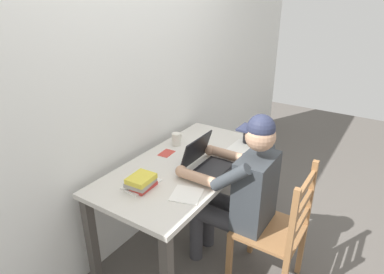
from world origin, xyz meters
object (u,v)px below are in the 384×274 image
(wooden_chair, at_px, (277,231))
(coffee_mug_white, at_px, (176,139))
(computer_mouse, at_px, (227,154))
(coffee_mug_dark, at_px, (248,138))
(desk, at_px, (186,174))
(landscape_photo_print, at_px, (167,153))
(book_stack_main, at_px, (142,182))
(seated_person, at_px, (241,189))
(laptop, at_px, (207,162))

(wooden_chair, xyz_separation_m, coffee_mug_white, (0.22, 0.97, 0.34))
(coffee_mug_white, bearing_deg, computer_mouse, -84.71)
(coffee_mug_dark, bearing_deg, desk, 156.77)
(landscape_photo_print, bearing_deg, book_stack_main, -164.97)
(computer_mouse, relative_size, coffee_mug_white, 0.90)
(seated_person, height_order, coffee_mug_white, seated_person)
(coffee_mug_white, relative_size, landscape_photo_print, 0.85)
(desk, relative_size, book_stack_main, 7.84)
(desk, height_order, landscape_photo_print, landscape_photo_print)
(coffee_mug_white, bearing_deg, wooden_chair, -102.68)
(coffee_mug_white, xyz_separation_m, landscape_photo_print, (-0.17, -0.03, -0.05))
(laptop, bearing_deg, coffee_mug_white, 63.03)
(coffee_mug_white, bearing_deg, coffee_mug_dark, -54.46)
(wooden_chair, height_order, coffee_mug_dark, wooden_chair)
(desk, bearing_deg, computer_mouse, -38.53)
(seated_person, height_order, coffee_mug_dark, seated_person)
(book_stack_main, xyz_separation_m, landscape_photo_print, (0.48, 0.17, -0.05))
(coffee_mug_white, xyz_separation_m, coffee_mug_dark, (0.34, -0.48, -0.00))
(computer_mouse, xyz_separation_m, book_stack_main, (-0.69, 0.25, 0.03))
(laptop, bearing_deg, computer_mouse, -7.85)
(seated_person, distance_m, coffee_mug_white, 0.73)
(wooden_chair, distance_m, coffee_mug_white, 1.05)
(computer_mouse, height_order, book_stack_main, book_stack_main)
(seated_person, distance_m, wooden_chair, 0.36)
(coffee_mug_white, relative_size, book_stack_main, 0.60)
(desk, distance_m, wooden_chair, 0.75)
(seated_person, height_order, landscape_photo_print, seated_person)
(desk, xyz_separation_m, book_stack_main, (-0.44, 0.05, 0.14))
(coffee_mug_white, distance_m, landscape_photo_print, 0.18)
(coffee_mug_dark, bearing_deg, computer_mouse, 173.22)
(landscape_photo_print, bearing_deg, coffee_mug_dark, -45.58)
(computer_mouse, distance_m, book_stack_main, 0.74)
(coffee_mug_white, distance_m, coffee_mug_dark, 0.59)
(coffee_mug_dark, relative_size, book_stack_main, 0.68)
(seated_person, xyz_separation_m, laptop, (0.01, 0.27, 0.12))
(desk, relative_size, laptop, 4.39)
(book_stack_main, bearing_deg, seated_person, -48.75)
(desk, distance_m, landscape_photo_print, 0.24)
(landscape_photo_print, bearing_deg, laptop, -99.80)
(seated_person, height_order, computer_mouse, seated_person)
(computer_mouse, xyz_separation_m, coffee_mug_dark, (0.30, -0.04, 0.03))
(desk, xyz_separation_m, computer_mouse, (0.26, -0.20, 0.11))
(desk, bearing_deg, laptop, -88.19)
(coffee_mug_dark, height_order, book_stack_main, coffee_mug_dark)
(laptop, bearing_deg, wooden_chair, -90.85)
(book_stack_main, bearing_deg, laptop, -26.42)
(computer_mouse, bearing_deg, coffee_mug_white, 95.29)
(wooden_chair, xyz_separation_m, coffee_mug_dark, (0.56, 0.48, 0.34))
(laptop, xyz_separation_m, coffee_mug_dark, (0.55, -0.07, -0.00))
(wooden_chair, relative_size, coffee_mug_dark, 7.37)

